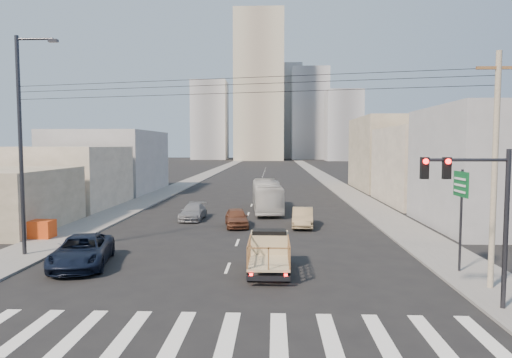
# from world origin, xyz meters

# --- Properties ---
(ground) EXTENTS (420.00, 420.00, 0.00)m
(ground) POSITION_xyz_m (0.00, 0.00, 0.00)
(ground) COLOR black
(ground) RESTS_ON ground
(sidewalk_left) EXTENTS (3.50, 180.00, 0.12)m
(sidewalk_left) POSITION_xyz_m (-11.75, 70.00, 0.06)
(sidewalk_left) COLOR slate
(sidewalk_left) RESTS_ON ground
(sidewalk_right) EXTENTS (3.50, 180.00, 0.12)m
(sidewalk_right) POSITION_xyz_m (11.75, 70.00, 0.06)
(sidewalk_right) COLOR slate
(sidewalk_right) RESTS_ON ground
(crosswalk) EXTENTS (18.59, 3.80, 0.01)m
(crosswalk) POSITION_xyz_m (0.02, -6.00, 0.01)
(crosswalk) COLOR silver
(crosswalk) RESTS_ON ground
(lane_dashes) EXTENTS (0.15, 104.00, 0.01)m
(lane_dashes) POSITION_xyz_m (0.00, 53.00, 0.01)
(lane_dashes) COLOR silver
(lane_dashes) RESTS_ON ground
(flatbed_pickup) EXTENTS (1.95, 4.41, 1.90)m
(flatbed_pickup) POSITION_xyz_m (2.08, 1.40, 1.09)
(flatbed_pickup) COLOR tan
(flatbed_pickup) RESTS_ON ground
(navy_pickup) EXTENTS (3.61, 5.95, 1.54)m
(navy_pickup) POSITION_xyz_m (-7.42, 2.06, 0.77)
(navy_pickup) COLOR black
(navy_pickup) RESTS_ON ground
(city_bus) EXTENTS (3.08, 10.33, 2.84)m
(city_bus) POSITION_xyz_m (1.64, 22.00, 1.42)
(city_bus) COLOR beige
(city_bus) RESTS_ON ground
(sedan_brown) EXTENTS (2.23, 4.29, 1.39)m
(sedan_brown) POSITION_xyz_m (-0.51, 13.64, 0.70)
(sedan_brown) COLOR brown
(sedan_brown) RESTS_ON ground
(sedan_tan) EXTENTS (1.79, 4.43, 1.43)m
(sedan_tan) POSITION_xyz_m (4.47, 13.81, 0.72)
(sedan_tan) COLOR #998059
(sedan_tan) RESTS_ON ground
(sedan_grey) EXTENTS (1.86, 4.43, 1.28)m
(sedan_grey) POSITION_xyz_m (-4.38, 16.76, 0.64)
(sedan_grey) COLOR gray
(sedan_grey) RESTS_ON ground
(traffic_signal) EXTENTS (3.23, 0.35, 6.00)m
(traffic_signal) POSITION_xyz_m (9.77, -3.51, 4.08)
(traffic_signal) COLOR #2D2D33
(traffic_signal) RESTS_ON ground
(green_sign) EXTENTS (0.18, 1.60, 5.00)m
(green_sign) POSITION_xyz_m (11.16, 1.50, 3.74)
(green_sign) COLOR #2D2D33
(green_sign) RESTS_ON ground
(utility_pole) EXTENTS (1.80, 0.24, 10.00)m
(utility_pole) POSITION_xyz_m (11.50, -1.00, 5.19)
(utility_pole) COLOR gray
(utility_pole) RESTS_ON ground
(streetlamp_left) EXTENTS (2.36, 0.25, 12.00)m
(streetlamp_left) POSITION_xyz_m (-11.39, 4.00, 6.44)
(streetlamp_left) COLOR #2D2D33
(streetlamp_left) RESTS_ON ground
(overhead_wires) EXTENTS (23.01, 5.02, 0.72)m
(overhead_wires) POSITION_xyz_m (0.00, 1.50, 8.97)
(overhead_wires) COLOR black
(overhead_wires) RESTS_ON ground
(crate_stack) EXTENTS (1.80, 1.20, 1.14)m
(crate_stack) POSITION_xyz_m (-13.00, 8.44, 0.69)
(crate_stack) COLOR #D74314
(crate_stack) RESTS_ON sidewalk_left
(bldg_right_near) EXTENTS (10.00, 12.00, 9.00)m
(bldg_right_near) POSITION_xyz_m (19.00, 14.00, 4.50)
(bldg_right_near) COLOR #939396
(bldg_right_near) RESTS_ON ground
(bldg_right_mid) EXTENTS (11.00, 14.00, 8.00)m
(bldg_right_mid) POSITION_xyz_m (19.50, 28.00, 4.00)
(bldg_right_mid) COLOR #A69A86
(bldg_right_mid) RESTS_ON ground
(bldg_right_far) EXTENTS (12.00, 16.00, 10.00)m
(bldg_right_far) POSITION_xyz_m (20.00, 44.00, 5.00)
(bldg_right_far) COLOR gray
(bldg_right_far) RESTS_ON ground
(bldg_left_mid) EXTENTS (11.00, 12.00, 6.00)m
(bldg_left_mid) POSITION_xyz_m (-19.00, 24.00, 3.00)
(bldg_left_mid) COLOR #A69A86
(bldg_left_mid) RESTS_ON ground
(bldg_left_far) EXTENTS (12.00, 16.00, 8.00)m
(bldg_left_far) POSITION_xyz_m (-19.50, 39.00, 4.00)
(bldg_left_far) COLOR #939396
(bldg_left_far) RESTS_ON ground
(high_rise_tower) EXTENTS (20.00, 20.00, 60.00)m
(high_rise_tower) POSITION_xyz_m (-4.00, 170.00, 30.00)
(high_rise_tower) COLOR tan
(high_rise_tower) RESTS_ON ground
(midrise_ne) EXTENTS (16.00, 16.00, 40.00)m
(midrise_ne) POSITION_xyz_m (18.00, 185.00, 20.00)
(midrise_ne) COLOR gray
(midrise_ne) RESTS_ON ground
(midrise_nw) EXTENTS (15.00, 15.00, 34.00)m
(midrise_nw) POSITION_xyz_m (-26.00, 180.00, 17.00)
(midrise_nw) COLOR gray
(midrise_nw) RESTS_ON ground
(midrise_back) EXTENTS (18.00, 18.00, 44.00)m
(midrise_back) POSITION_xyz_m (6.00, 200.00, 22.00)
(midrise_back) COLOR #939396
(midrise_back) RESTS_ON ground
(midrise_east) EXTENTS (14.00, 14.00, 28.00)m
(midrise_east) POSITION_xyz_m (30.00, 165.00, 14.00)
(midrise_east) COLOR gray
(midrise_east) RESTS_ON ground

